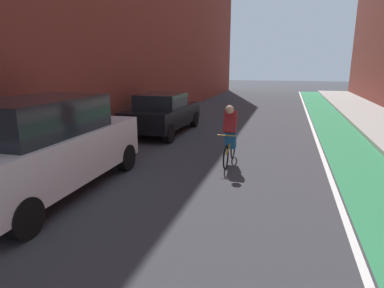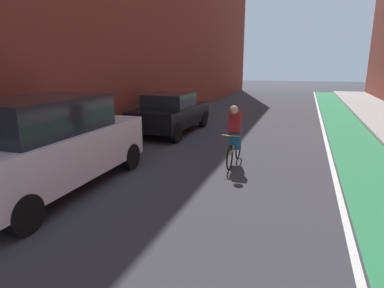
# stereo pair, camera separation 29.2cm
# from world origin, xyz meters

# --- Properties ---
(ground_plane) EXTENTS (89.91, 89.91, 0.00)m
(ground_plane) POSITION_xyz_m (0.00, 16.44, 0.00)
(ground_plane) COLOR #38383D
(bike_lane_paint) EXTENTS (1.60, 40.87, 0.00)m
(bike_lane_paint) POSITION_xyz_m (3.42, 18.44, 0.00)
(bike_lane_paint) COLOR #2D8451
(bike_lane_paint) RESTS_ON ground
(lane_divider_stripe) EXTENTS (0.12, 40.87, 0.00)m
(lane_divider_stripe) POSITION_xyz_m (2.52, 18.44, 0.00)
(lane_divider_stripe) COLOR white
(lane_divider_stripe) RESTS_ON ground
(parked_suv_white) EXTENTS (1.96, 4.58, 1.98)m
(parked_suv_white) POSITION_xyz_m (-3.17, 9.96, 1.02)
(parked_suv_white) COLOR silver
(parked_suv_white) RESTS_ON ground
(parked_sedan_black) EXTENTS (1.85, 4.23, 1.53)m
(parked_sedan_black) POSITION_xyz_m (-3.17, 16.37, 0.78)
(parked_sedan_black) COLOR black
(parked_sedan_black) RESTS_ON ground
(cyclist_trailing) EXTENTS (0.48, 1.68, 1.60)m
(cyclist_trailing) POSITION_xyz_m (0.02, 13.08, 0.84)
(cyclist_trailing) COLOR black
(cyclist_trailing) RESTS_ON ground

